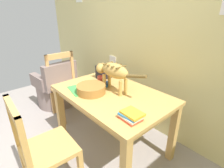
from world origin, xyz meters
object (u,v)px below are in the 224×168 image
saucer_bowl (101,84)px  coffee_mug (101,80)px  dining_table (112,100)px  magazine (81,89)px  cat (113,71)px  wooden_chair_near (67,87)px  book_stack (131,116)px  wicker_armchair (56,90)px  wicker_basket (91,89)px  toaster (105,71)px  wooden_chair_far (44,149)px

saucer_bowl → coffee_mug: bearing=0.0°
dining_table → magazine: (-0.28, -0.21, 0.09)m
cat → wooden_chair_near: (-0.96, -0.07, -0.48)m
dining_table → saucer_bowl: (-0.23, 0.04, 0.11)m
cat → saucer_bowl: 0.28m
book_stack → wicker_armchair: bearing=174.6°
wicker_basket → toaster: bearing=122.5°
cat → wooden_chair_near: bearing=91.5°
wooden_chair_near → wicker_armchair: (-0.39, -0.01, -0.19)m
coffee_mug → toaster: 0.24m
wooden_chair_near → wicker_armchair: size_ratio=1.21×
coffee_mug → magazine: bearing=-103.3°
saucer_bowl → wooden_chair_near: (-0.77, -0.06, -0.28)m
dining_table → wicker_armchair: 1.43m
dining_table → toaster: size_ratio=6.16×
coffee_mug → wooden_chair_far: 0.92m
saucer_bowl → wooden_chair_near: size_ratio=0.19×
saucer_bowl → wicker_armchair: size_ratio=0.23×
cat → saucer_bowl: (-0.19, -0.01, -0.20)m
magazine → wooden_chair_far: bearing=-51.4°
toaster → wooden_chair_far: 1.14m
wicker_armchair → magazine: bearing=-103.1°
dining_table → coffee_mug: 0.28m
coffee_mug → wicker_basket: size_ratio=0.43×
coffee_mug → cat: bearing=3.1°
dining_table → magazine: size_ratio=4.29×
saucer_bowl → wicker_basket: wicker_basket is taller
coffee_mug → wooden_chair_near: size_ratio=0.14×
wooden_chair_far → dining_table: bearing=94.7°
book_stack → wooden_chair_near: wooden_chair_near is taller
coffee_mug → toaster: bearing=132.3°
coffee_mug → wicker_armchair: (-1.16, -0.07, -0.52)m
saucer_bowl → magazine: (-0.05, -0.24, -0.01)m
magazine → wicker_basket: 0.15m
cat → toaster: (-0.35, 0.17, -0.13)m
magazine → book_stack: book_stack is taller
saucer_bowl → book_stack: 0.73m
wicker_basket → wooden_chair_far: 0.71m
wooden_chair_far → wooden_chair_near: bearing=146.3°
coffee_mug → wicker_basket: bearing=-68.1°
dining_table → toaster: toaster is taller
saucer_bowl → wicker_basket: 0.22m
book_stack → wicker_basket: (-0.61, 0.04, 0.01)m
magazine → dining_table: bearing=47.1°
wooden_chair_near → wicker_armchair: wooden_chair_near is taller
wicker_basket → wooden_chair_near: size_ratio=0.32×
wooden_chair_far → wicker_armchair: (-1.41, 0.76, -0.19)m
toaster → wooden_chair_far: size_ratio=0.21×
wooden_chair_near → wooden_chair_far: 1.27m
wooden_chair_far → wicker_armchair: size_ratio=1.21×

